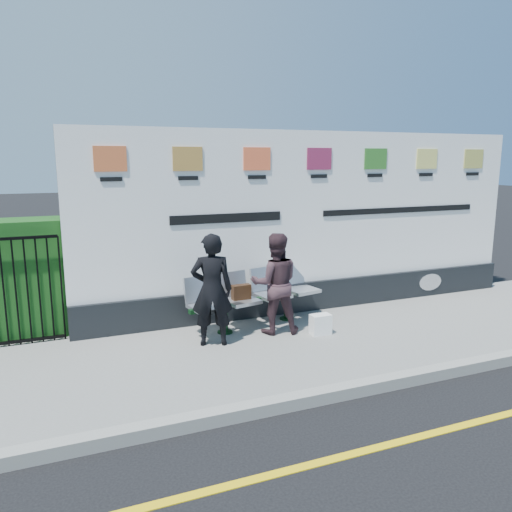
{
  "coord_description": "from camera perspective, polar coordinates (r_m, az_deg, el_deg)",
  "views": [
    {
      "loc": [
        -3.59,
        -3.5,
        2.67
      ],
      "look_at": [
        -0.84,
        3.23,
        1.25
      ],
      "focal_mm": 35.0,
      "sensor_mm": 36.0,
      "label": 1
    }
  ],
  "objects": [
    {
      "name": "ground",
      "position": [
        5.68,
        21.69,
        -17.82
      ],
      "size": [
        80.0,
        80.0,
        0.0
      ],
      "primitive_type": "plane",
      "color": "black"
    },
    {
      "name": "pavement",
      "position": [
        7.46,
        8.21,
        -9.54
      ],
      "size": [
        14.0,
        3.0,
        0.12
      ],
      "primitive_type": "cube",
      "color": "gray",
      "rests_on": "ground"
    },
    {
      "name": "kerb",
      "position": [
        6.31,
        15.3,
        -13.67
      ],
      "size": [
        14.0,
        0.18,
        0.14
      ],
      "primitive_type": "cube",
      "color": "gray",
      "rests_on": "ground"
    },
    {
      "name": "yellow_line",
      "position": [
        5.68,
        21.69,
        -17.79
      ],
      "size": [
        14.0,
        0.1,
        0.01
      ],
      "primitive_type": "cube",
      "color": "yellow",
      "rests_on": "ground"
    },
    {
      "name": "billboard",
      "position": [
        8.5,
        6.78,
        2.52
      ],
      "size": [
        8.0,
        0.3,
        3.0
      ],
      "color": "black",
      "rests_on": "pavement"
    },
    {
      "name": "bench",
      "position": [
        7.76,
        0.13,
        -6.31
      ],
      "size": [
        2.27,
        0.99,
        0.47
      ],
      "primitive_type": null,
      "rotation": [
        0.0,
        0.0,
        0.2
      ],
      "color": "#ABAFB4",
      "rests_on": "pavement"
    },
    {
      "name": "woman_left",
      "position": [
        6.87,
        -5.07,
        -3.87
      ],
      "size": [
        0.66,
        0.52,
        1.57
      ],
      "primitive_type": "imported",
      "rotation": [
        0.0,
        0.0,
        2.86
      ],
      "color": "black",
      "rests_on": "pavement"
    },
    {
      "name": "woman_right",
      "position": [
        7.34,
        2.19,
        -3.15
      ],
      "size": [
        0.85,
        0.74,
        1.5
      ],
      "primitive_type": "imported",
      "rotation": [
        0.0,
        0.0,
        2.87
      ],
      "color": "#3C272D",
      "rests_on": "pavement"
    },
    {
      "name": "handbag_brown",
      "position": [
        7.51,
        -1.7,
        -4.14
      ],
      "size": [
        0.29,
        0.13,
        0.22
      ],
      "primitive_type": "cube",
      "rotation": [
        0.0,
        0.0,
        0.04
      ],
      "color": "black",
      "rests_on": "bench"
    },
    {
      "name": "carrier_bag_white",
      "position": [
        7.48,
        7.38,
        -7.76
      ],
      "size": [
        0.3,
        0.18,
        0.3
      ],
      "primitive_type": "cube",
      "color": "white",
      "rests_on": "pavement"
    }
  ]
}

